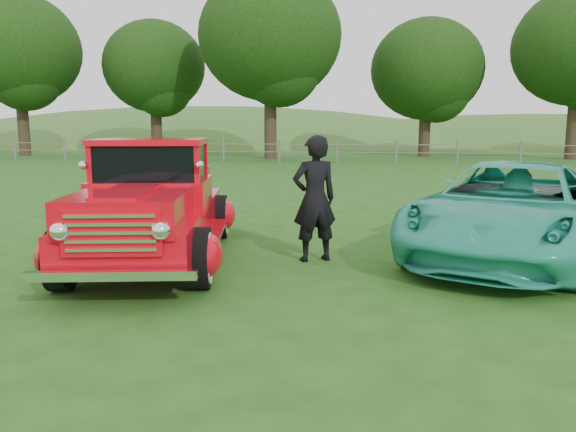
# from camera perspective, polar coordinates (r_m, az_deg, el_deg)

# --- Properties ---
(ground) EXTENTS (140.00, 140.00, 0.00)m
(ground) POSITION_cam_1_polar(r_m,az_deg,el_deg) (7.49, -4.97, -6.11)
(ground) COLOR #214B14
(ground) RESTS_ON ground
(distant_hills) EXTENTS (116.00, 60.00, 18.00)m
(distant_hills) POSITION_cam_1_polar(r_m,az_deg,el_deg) (67.05, 3.31, 3.74)
(distant_hills) COLOR #346525
(distant_hills) RESTS_ON ground
(fence_line) EXTENTS (48.00, 0.12, 1.20)m
(fence_line) POSITION_cam_1_polar(r_m,az_deg,el_deg) (29.10, 5.00, 6.58)
(fence_line) COLOR #665D56
(fence_line) RESTS_ON ground
(tree_far_west) EXTENTS (7.60, 7.60, 9.93)m
(tree_far_west) POSITION_cam_1_polar(r_m,az_deg,el_deg) (39.75, -25.77, 14.94)
(tree_far_west) COLOR #322119
(tree_far_west) RESTS_ON ground
(tree_mid_west) EXTENTS (6.40, 6.40, 8.46)m
(tree_mid_west) POSITION_cam_1_polar(r_m,az_deg,el_deg) (37.76, -13.43, 14.51)
(tree_mid_west) COLOR #322119
(tree_mid_west) RESTS_ON ground
(tree_near_west) EXTENTS (8.00, 8.00, 10.42)m
(tree_near_west) POSITION_cam_1_polar(r_m,az_deg,el_deg) (32.87, -1.84, 17.75)
(tree_near_west) COLOR #322119
(tree_near_west) RESTS_ON ground
(tree_near_east) EXTENTS (6.80, 6.80, 8.33)m
(tree_near_east) POSITION_cam_1_polar(r_m,az_deg,el_deg) (36.32, 13.93, 14.23)
(tree_near_east) COLOR #322119
(tree_near_east) RESTS_ON ground
(red_pickup) EXTENTS (2.89, 5.22, 1.78)m
(red_pickup) POSITION_cam_1_polar(r_m,az_deg,el_deg) (8.42, -13.47, 0.94)
(red_pickup) COLOR black
(red_pickup) RESTS_ON ground
(teal_sedan) EXTENTS (4.21, 5.64, 1.42)m
(teal_sedan) POSITION_cam_1_polar(r_m,az_deg,el_deg) (9.06, 21.75, 0.57)
(teal_sedan) COLOR #2CB193
(teal_sedan) RESTS_ON ground
(man) EXTENTS (0.79, 0.69, 1.83)m
(man) POSITION_cam_1_polar(r_m,az_deg,el_deg) (8.14, 2.71, 1.76)
(man) COLOR black
(man) RESTS_ON ground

